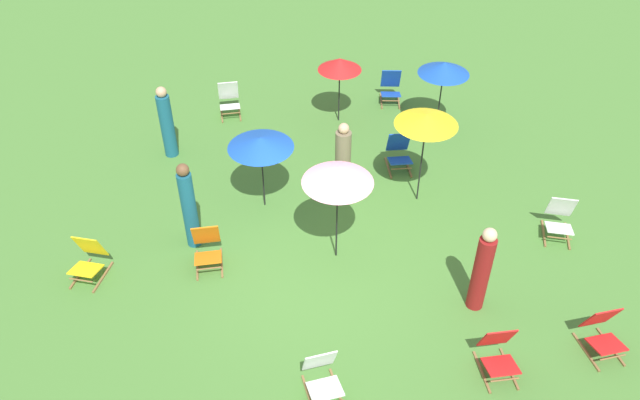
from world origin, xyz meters
TOP-DOWN VIEW (x-y plane):
  - ground_plane at (0.00, 0.00)m, footprint 40.00×40.00m
  - deckchair_0 at (-1.86, 5.42)m, footprint 0.54×0.80m
  - deckchair_1 at (-4.19, 0.06)m, footprint 0.67×0.86m
  - deckchair_2 at (1.86, 2.83)m, footprint 0.48×0.76m
  - deckchair_3 at (4.49, 0.40)m, footprint 0.66×0.86m
  - deckchair_4 at (-2.12, 0.18)m, footprint 0.53×0.79m
  - deckchair_5 at (2.18, 5.68)m, footprint 0.56×0.81m
  - deckchair_6 at (-0.31, -2.71)m, footprint 0.61×0.84m
  - deckchair_7 at (4.12, -2.28)m, footprint 0.58×0.82m
  - deckchair_8 at (2.38, -2.53)m, footprint 0.51×0.78m
  - umbrella_0 at (0.77, 4.86)m, footprint 1.02×1.02m
  - umbrella_1 at (0.21, 0.17)m, footprint 1.23×1.23m
  - umbrella_2 at (-1.08, 1.77)m, footprint 1.27×1.27m
  - umbrella_3 at (3.03, 4.22)m, footprint 1.16×1.16m
  - umbrella_4 at (2.05, 1.68)m, footprint 1.21×1.21m
  - person_0 at (2.43, -1.23)m, footprint 0.33×0.33m
  - person_1 at (-2.42, 0.73)m, footprint 0.34×0.34m
  - person_2 at (-3.14, 3.75)m, footprint 0.33×0.33m
  - person_3 at (0.52, 1.97)m, footprint 0.44×0.44m

SIDE VIEW (x-z plane):
  - ground_plane at x=0.00m, z-range 0.00..0.00m
  - deckchair_0 at x=-1.86m, z-range -0.05..0.79m
  - deckchair_1 at x=-4.19m, z-range -0.05..0.79m
  - deckchair_2 at x=1.86m, z-range -0.05..0.79m
  - deckchair_3 at x=4.49m, z-range -0.05..0.79m
  - deckchair_4 at x=-2.12m, z-range -0.05..0.79m
  - deckchair_5 at x=2.18m, z-range -0.05..0.79m
  - deckchair_6 at x=-0.31m, z-range -0.05..0.79m
  - deckchair_7 at x=4.12m, z-range -0.05..0.79m
  - deckchair_8 at x=2.38m, z-range -0.05..0.79m
  - person_3 at x=0.52m, z-range -0.05..1.67m
  - person_2 at x=-3.14m, z-range -0.04..1.66m
  - person_0 at x=2.43m, z-range -0.03..1.69m
  - person_1 at x=-2.42m, z-range -0.02..1.81m
  - umbrella_0 at x=0.77m, z-range 0.67..2.31m
  - umbrella_2 at x=-1.08m, z-range 0.70..2.33m
  - umbrella_3 at x=3.03m, z-range 0.74..2.50m
  - umbrella_1 at x=0.21m, z-range 0.85..2.87m
  - umbrella_4 at x=2.05m, z-range 0.89..2.91m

